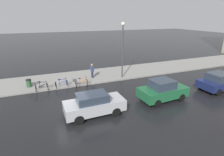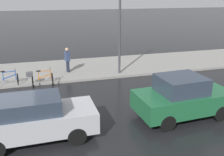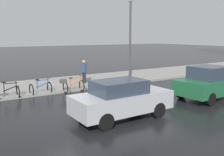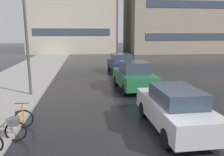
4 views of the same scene
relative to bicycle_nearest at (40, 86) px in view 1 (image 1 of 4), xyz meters
name	(u,v)px [view 1 (image 1 of 4)]	position (x,y,z in m)	size (l,w,h in m)	color
ground_plane	(71,105)	(3.77, 2.13, -0.49)	(140.00, 140.00, 0.00)	black
sidewalk_kerb	(143,70)	(-2.23, 12.13, -0.42)	(4.80, 60.00, 0.14)	gray
bicycle_nearest	(40,86)	(0.00, 0.00, 0.00)	(0.69, 1.33, 0.97)	black
bicycle_second	(62,84)	(-0.10, 1.91, -0.10)	(0.78, 1.16, 0.94)	black
bicycle_third	(80,82)	(0.31, 3.59, -0.01)	(0.72, 1.38, 0.98)	black
car_silver	(94,104)	(5.70, 3.44, 0.31)	(1.75, 4.12, 1.58)	#B2B5BA
car_green	(163,90)	(5.53, 9.21, 0.36)	(2.13, 4.01, 1.74)	#1E6038
car_navy	(219,82)	(5.75, 15.32, 0.32)	(2.04, 3.90, 1.63)	navy
pedestrian	(92,71)	(-1.50, 5.32, 0.46)	(0.45, 0.33, 1.68)	#1E2333
streetlamp	(123,43)	(-0.40, 8.37, 3.36)	(0.39, 0.39, 5.94)	#424247
trash_bin	(29,84)	(-1.18, -0.96, -0.05)	(0.49, 0.49, 0.87)	#2D5133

